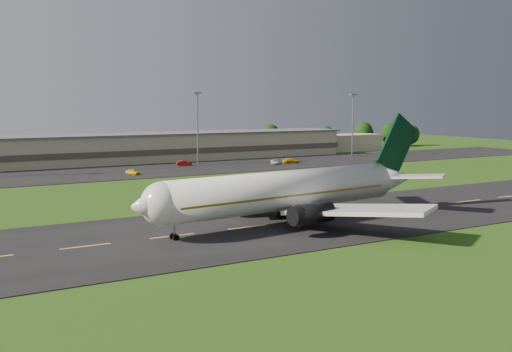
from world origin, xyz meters
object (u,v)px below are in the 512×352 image
light_mast_east (353,117)px  service_vehicle_a (133,172)px  terminal (181,147)px  service_vehicle_b (184,163)px  service_vehicle_c (275,162)px  service_vehicle_d (291,161)px  light_mast_centre (197,119)px  airliner (289,191)px

light_mast_east → service_vehicle_a: size_ratio=5.34×
terminal → service_vehicle_b: size_ratio=34.10×
service_vehicle_c → service_vehicle_d: (5.24, -0.26, 0.10)m
light_mast_east → service_vehicle_b: size_ratio=4.79×
service_vehicle_a → light_mast_east: bearing=-16.1°
terminal → service_vehicle_d: terminal is taller
light_mast_centre → service_vehicle_b: 12.96m
light_mast_east → light_mast_centre: bearing=180.0°
service_vehicle_d → airliner: bearing=158.3°
service_vehicle_a → light_mast_centre: bearing=5.1°
service_vehicle_a → service_vehicle_c: 42.83m
terminal → service_vehicle_a: size_ratio=38.06×
terminal → service_vehicle_c: bearing=-55.4°
light_mast_centre → service_vehicle_b: (-4.79, -1.56, -11.94)m
airliner → service_vehicle_c: 80.55m
light_mast_east → service_vehicle_c: bearing=-164.5°
service_vehicle_b → light_mast_centre: bearing=-55.9°
service_vehicle_a → service_vehicle_d: (47.85, 4.12, 0.06)m
service_vehicle_d → terminal: bearing=52.5°
light_mast_centre → service_vehicle_d: 29.18m
airliner → service_vehicle_a: bearing=86.5°
terminal → service_vehicle_b: 19.07m
service_vehicle_d → service_vehicle_a: bearing=106.0°
service_vehicle_b → service_vehicle_d: service_vehicle_d is taller
airliner → terminal: size_ratio=0.35×
light_mast_centre → service_vehicle_d: (24.63, -10.13, -11.93)m
terminal → service_vehicle_c: size_ratio=33.08×
service_vehicle_b → service_vehicle_d: size_ratio=0.87×
airliner → service_vehicle_a: (-3.02, 65.66, -3.91)m
airliner → service_vehicle_b: bearing=72.7°
service_vehicle_b → service_vehicle_d: (29.42, -8.56, 0.01)m
service_vehicle_a → service_vehicle_c: service_vehicle_a is taller
airliner → terminal: bearing=71.2°
light_mast_east → service_vehicle_a: light_mast_east is taller
light_mast_centre → service_vehicle_b: size_ratio=4.79×
light_mast_east → service_vehicle_d: size_ratio=4.14×
service_vehicle_b → service_vehicle_c: 25.56m
terminal → service_vehicle_d: (23.22, -26.31, -3.18)m
service_vehicle_c → service_vehicle_d: 5.25m
terminal → airliner: bearing=-102.7°
airliner → service_vehicle_b: airliner is taller
airliner → service_vehicle_d: airliner is taller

